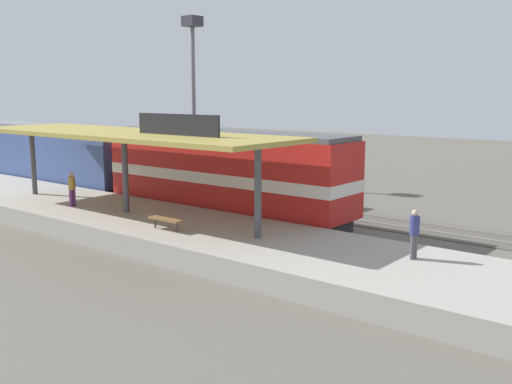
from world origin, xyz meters
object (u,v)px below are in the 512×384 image
object	(u,v)px
light_mast	(193,65)
locomotive	(224,174)
person_waiting	(72,187)
freight_car	(205,165)
person_walking	(414,231)
passenger_carriage_front	(33,153)
platform_bench	(166,220)

from	to	relation	value
light_mast	locomotive	bearing A→B (deg)	-128.29
locomotive	person_waiting	distance (m)	7.59
locomotive	light_mast	world-z (taller)	light_mast
freight_car	light_mast	size ratio (longest dim) A/B	1.03
person_walking	passenger_carriage_front	bearing A→B (deg)	83.18
passenger_carriage_front	person_walking	bearing A→B (deg)	-96.82
platform_bench	freight_car	distance (m)	13.25
light_mast	person_walking	distance (m)	25.40
passenger_carriage_front	person_waiting	world-z (taller)	passenger_carriage_front
person_waiting	person_walking	distance (m)	17.29
freight_car	person_waiting	world-z (taller)	freight_car
passenger_carriage_front	light_mast	bearing A→B (deg)	-46.15
platform_bench	passenger_carriage_front	xyz separation A→B (m)	(6.00, 20.16, 0.97)
passenger_carriage_front	light_mast	world-z (taller)	light_mast
passenger_carriage_front	person_waiting	xyz separation A→B (m)	(-5.38, -12.68, -0.46)
platform_bench	locomotive	xyz separation A→B (m)	(6.00, 2.16, 1.07)
locomotive	passenger_carriage_front	bearing A→B (deg)	90.00
locomotive	person_walking	distance (m)	12.41
passenger_carriage_front	person_waiting	distance (m)	13.78
passenger_carriage_front	freight_car	world-z (taller)	passenger_carriage_front
person_walking	person_waiting	bearing A→B (deg)	95.99
platform_bench	person_waiting	world-z (taller)	person_waiting
person_waiting	person_walking	world-z (taller)	same
locomotive	person_walking	size ratio (longest dim) A/B	8.44
platform_bench	locomotive	bearing A→B (deg)	19.80
passenger_carriage_front	person_waiting	size ratio (longest dim) A/B	11.70
light_mast	person_walking	bearing A→B (deg)	-117.61
platform_bench	light_mast	bearing A→B (deg)	41.10
passenger_carriage_front	freight_car	xyz separation A→B (m)	(4.60, -12.23, -0.34)
person_waiting	freight_car	bearing A→B (deg)	2.58
platform_bench	passenger_carriage_front	size ratio (longest dim) A/B	0.08
passenger_carriage_front	platform_bench	bearing A→B (deg)	-106.57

